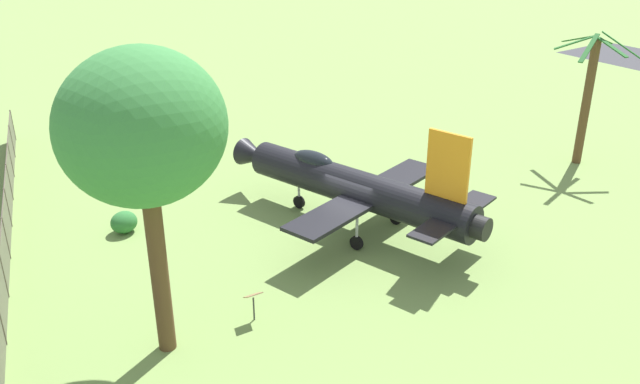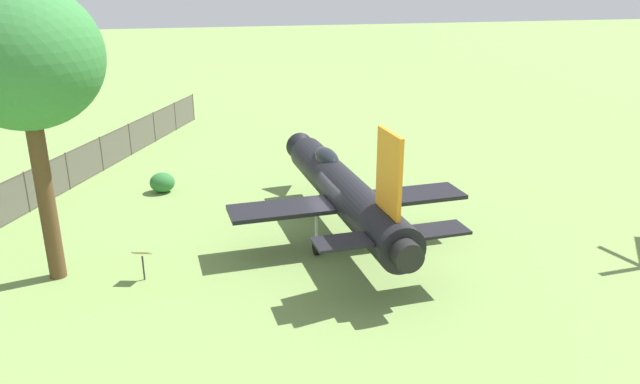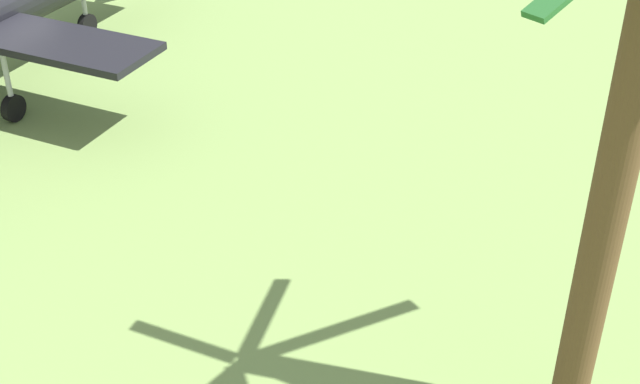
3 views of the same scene
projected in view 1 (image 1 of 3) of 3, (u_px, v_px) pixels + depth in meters
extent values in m
plane|color=#75934C|center=(356.00, 228.00, 29.56)|extent=(200.00, 200.00, 0.00)
cylinder|color=black|center=(357.00, 188.00, 28.75)|extent=(2.31, 11.28, 1.59)
cone|color=black|center=(255.00, 155.00, 32.32)|extent=(1.45, 1.68, 1.35)
cylinder|color=black|center=(480.00, 228.00, 25.37)|extent=(0.99, 0.66, 0.95)
ellipsoid|color=black|center=(313.00, 160.00, 29.89)|extent=(1.04, 2.25, 0.84)
cube|color=orange|center=(448.00, 166.00, 25.41)|extent=(0.26, 1.81, 2.68)
cube|color=black|center=(328.00, 218.00, 26.59)|extent=(3.95, 1.95, 0.16)
cube|color=black|center=(402.00, 176.00, 30.42)|extent=(3.95, 1.95, 0.16)
cube|color=black|center=(432.00, 231.00, 24.78)|extent=(1.87, 1.21, 0.10)
cube|color=black|center=(474.00, 201.00, 27.16)|extent=(1.87, 1.21, 0.10)
cylinder|color=#A5A8AD|center=(299.00, 187.00, 31.06)|extent=(0.12, 0.12, 1.51)
cylinder|color=black|center=(299.00, 202.00, 31.38)|extent=(0.22, 0.61, 0.60)
cylinder|color=#A5A8AD|center=(357.00, 227.00, 27.43)|extent=(0.12, 0.12, 1.51)
cylinder|color=black|center=(357.00, 243.00, 27.74)|extent=(0.22, 0.61, 0.60)
cylinder|color=#A5A8AD|center=(397.00, 203.00, 29.53)|extent=(0.12, 0.12, 1.51)
cylinder|color=black|center=(396.00, 218.00, 29.85)|extent=(0.22, 0.61, 0.60)
cylinder|color=brown|center=(158.00, 265.00, 20.61)|extent=(0.57, 0.57, 6.28)
ellipsoid|color=#387F3D|center=(142.00, 127.00, 18.74)|extent=(4.96, 4.65, 4.61)
cylinder|color=brown|center=(586.00, 103.00, 35.36)|extent=(0.48, 0.48, 6.75)
cube|color=#235B26|center=(604.00, 41.00, 34.65)|extent=(1.83, 0.29, 0.62)
cube|color=#235B26|center=(580.00, 39.00, 35.15)|extent=(1.36, 2.33, 0.84)
cube|color=#235B26|center=(575.00, 42.00, 34.27)|extent=(1.16, 1.84, 0.85)
cube|color=#235B26|center=(589.00, 48.00, 33.09)|extent=(2.42, 0.52, 1.06)
cube|color=#235B26|center=(612.00, 47.00, 33.21)|extent=(0.90, 1.90, 0.69)
cube|color=#235B26|center=(621.00, 45.00, 33.72)|extent=(1.10, 1.94, 1.27)
cylinder|color=#4C4238|center=(13.00, 125.00, 39.61)|extent=(0.08, 0.08, 1.88)
cylinder|color=#4C4238|center=(12.00, 141.00, 37.04)|extent=(0.08, 0.08, 1.88)
cylinder|color=#4C4238|center=(11.00, 160.00, 34.47)|extent=(0.08, 0.08, 1.88)
cylinder|color=#4C4238|center=(9.00, 182.00, 31.90)|extent=(0.08, 0.08, 1.88)
cylinder|color=#4C4238|center=(8.00, 208.00, 29.34)|extent=(0.08, 0.08, 1.88)
cylinder|color=#4C4238|center=(6.00, 238.00, 26.77)|extent=(0.08, 0.08, 1.88)
cylinder|color=#4C4238|center=(4.00, 275.00, 24.20)|extent=(0.08, 0.08, 1.88)
cylinder|color=#4C4238|center=(1.00, 321.00, 21.63)|extent=(0.08, 0.08, 1.88)
cylinder|color=#4C4238|center=(0.00, 235.00, 25.11)|extent=(14.23, 30.33, 0.05)
cube|color=#59544C|center=(5.00, 256.00, 25.48)|extent=(14.20, 30.32, 1.80)
ellipsoid|color=#2D7033|center=(124.00, 222.00, 29.05)|extent=(1.19, 1.04, 0.97)
cylinder|color=#333333|center=(254.00, 309.00, 23.12)|extent=(0.06, 0.06, 0.90)
cube|color=olive|center=(253.00, 295.00, 22.88)|extent=(0.68, 0.54, 0.25)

